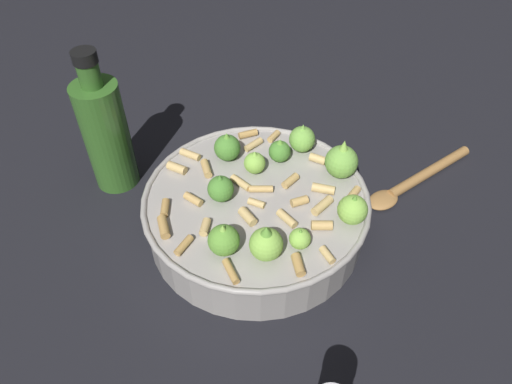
# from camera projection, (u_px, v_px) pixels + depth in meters

# --- Properties ---
(ground_plane) EXTENTS (2.40, 2.40, 0.00)m
(ground_plane) POSITION_uv_depth(u_px,v_px,m) (256.00, 228.00, 0.68)
(ground_plane) COLOR black
(cooking_pan) EXTENTS (0.31, 0.31, 0.12)m
(cooking_pan) POSITION_uv_depth(u_px,v_px,m) (258.00, 209.00, 0.66)
(cooking_pan) COLOR #9E9993
(cooking_pan) RESTS_ON ground
(olive_oil_bottle) EXTENTS (0.07, 0.07, 0.22)m
(olive_oil_bottle) POSITION_uv_depth(u_px,v_px,m) (106.00, 133.00, 0.69)
(olive_oil_bottle) COLOR #336023
(olive_oil_bottle) RESTS_ON ground
(wooden_spoon) EXTENTS (0.20, 0.14, 0.02)m
(wooden_spoon) POSITION_uv_depth(u_px,v_px,m) (415.00, 181.00, 0.74)
(wooden_spoon) COLOR #9E703D
(wooden_spoon) RESTS_ON ground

